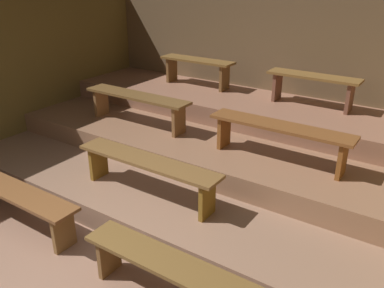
{
  "coord_description": "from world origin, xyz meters",
  "views": [
    {
      "loc": [
        2.7,
        -1.32,
        2.69
      ],
      "look_at": [
        0.05,
        2.63,
        0.62
      ],
      "focal_mm": 37.87,
      "sensor_mm": 36.0,
      "label": 1
    }
  ],
  "objects_px": {
    "bench_middle_right": "(280,133)",
    "bench_upper_left": "(197,66)",
    "bench_floor_left": "(2,189)",
    "bench_upper_right": "(313,83)",
    "bench_lower_center": "(147,167)",
    "bench_floor_right": "(201,284)",
    "bench_middle_left": "(137,101)"
  },
  "relations": [
    {
      "from": "bench_floor_left",
      "to": "bench_upper_right",
      "type": "xyz_separation_m",
      "value": [
        2.34,
        3.52,
        0.82
      ]
    },
    {
      "from": "bench_middle_left",
      "to": "bench_upper_left",
      "type": "xyz_separation_m",
      "value": [
        0.11,
        1.42,
        0.27
      ]
    },
    {
      "from": "bench_middle_left",
      "to": "bench_floor_right",
      "type": "bearing_deg",
      "value": -40.5
    },
    {
      "from": "bench_middle_right",
      "to": "bench_upper_right",
      "type": "height_order",
      "value": "bench_upper_right"
    },
    {
      "from": "bench_floor_left",
      "to": "bench_middle_right",
      "type": "relative_size",
      "value": 1.33
    },
    {
      "from": "bench_lower_center",
      "to": "bench_middle_right",
      "type": "distance_m",
      "value": 1.59
    },
    {
      "from": "bench_middle_left",
      "to": "bench_upper_right",
      "type": "distance_m",
      "value": 2.54
    },
    {
      "from": "bench_upper_right",
      "to": "bench_middle_right",
      "type": "bearing_deg",
      "value": -85.52
    },
    {
      "from": "bench_floor_right",
      "to": "bench_lower_center",
      "type": "relative_size",
      "value": 1.26
    },
    {
      "from": "bench_floor_left",
      "to": "bench_floor_right",
      "type": "relative_size",
      "value": 1.0
    },
    {
      "from": "bench_upper_right",
      "to": "bench_middle_left",
      "type": "bearing_deg",
      "value": -145.79
    },
    {
      "from": "bench_middle_left",
      "to": "bench_middle_right",
      "type": "relative_size",
      "value": 1.0
    },
    {
      "from": "bench_upper_right",
      "to": "bench_upper_left",
      "type": "bearing_deg",
      "value": 180.0
    },
    {
      "from": "bench_floor_right",
      "to": "bench_lower_center",
      "type": "bearing_deg",
      "value": 144.19
    },
    {
      "from": "bench_middle_left",
      "to": "bench_upper_right",
      "type": "height_order",
      "value": "bench_upper_right"
    },
    {
      "from": "bench_upper_left",
      "to": "bench_lower_center",
      "type": "bearing_deg",
      "value": -68.46
    },
    {
      "from": "bench_middle_right",
      "to": "bench_floor_right",
      "type": "bearing_deg",
      "value": -83.12
    },
    {
      "from": "bench_lower_center",
      "to": "bench_middle_left",
      "type": "xyz_separation_m",
      "value": [
        -1.12,
        1.13,
        0.28
      ]
    },
    {
      "from": "bench_floor_right",
      "to": "bench_upper_left",
      "type": "height_order",
      "value": "bench_upper_left"
    },
    {
      "from": "bench_lower_center",
      "to": "bench_upper_left",
      "type": "relative_size",
      "value": 1.4
    },
    {
      "from": "bench_floor_right",
      "to": "bench_lower_center",
      "type": "height_order",
      "value": "bench_lower_center"
    },
    {
      "from": "bench_upper_left",
      "to": "bench_middle_right",
      "type": "bearing_deg",
      "value": -34.21
    },
    {
      "from": "bench_upper_left",
      "to": "bench_upper_right",
      "type": "xyz_separation_m",
      "value": [
        1.98,
        0.0,
        0.0
      ]
    },
    {
      "from": "bench_middle_left",
      "to": "bench_upper_left",
      "type": "distance_m",
      "value": 1.45
    },
    {
      "from": "bench_floor_right",
      "to": "bench_upper_left",
      "type": "xyz_separation_m",
      "value": [
        -2.34,
        3.52,
        0.82
      ]
    },
    {
      "from": "bench_floor_left",
      "to": "bench_middle_left",
      "type": "bearing_deg",
      "value": 83.12
    },
    {
      "from": "bench_floor_right",
      "to": "bench_upper_right",
      "type": "xyz_separation_m",
      "value": [
        -0.36,
        3.52,
        0.82
      ]
    },
    {
      "from": "bench_floor_left",
      "to": "bench_lower_center",
      "type": "xyz_separation_m",
      "value": [
        1.37,
        0.96,
        0.27
      ]
    },
    {
      "from": "bench_middle_right",
      "to": "bench_upper_left",
      "type": "bearing_deg",
      "value": 145.79
    },
    {
      "from": "bench_lower_center",
      "to": "bench_upper_right",
      "type": "bearing_deg",
      "value": 69.19
    },
    {
      "from": "bench_lower_center",
      "to": "bench_middle_right",
      "type": "relative_size",
      "value": 1.06
    },
    {
      "from": "bench_middle_right",
      "to": "bench_upper_left",
      "type": "distance_m",
      "value": 2.54
    }
  ]
}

